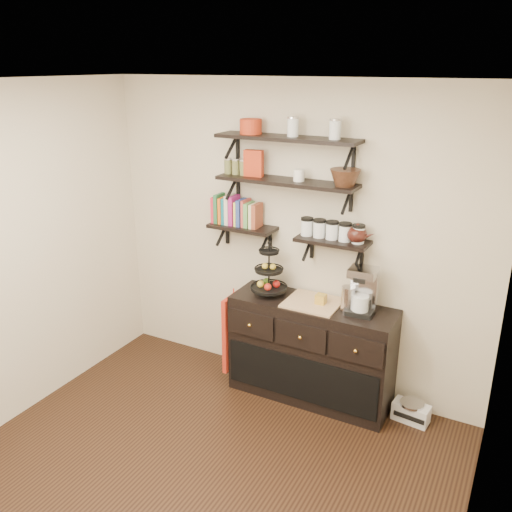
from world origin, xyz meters
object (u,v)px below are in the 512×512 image
object	(u,v)px
coffee_maker	(363,291)
radio	(411,412)
sideboard	(311,351)
fruit_stand	(269,277)

from	to	relation	value
coffee_maker	radio	distance (m)	1.10
sideboard	coffee_maker	size ratio (longest dim) A/B	3.59
coffee_maker	fruit_stand	bearing A→B (deg)	179.52
coffee_maker	radio	size ratio (longest dim) A/B	1.26
fruit_stand	coffee_maker	xyz separation A→B (m)	(0.82, 0.02, 0.03)
coffee_maker	sideboard	bearing A→B (deg)	-178.41
fruit_stand	coffee_maker	world-z (taller)	fruit_stand
fruit_stand	radio	distance (m)	1.62
sideboard	fruit_stand	bearing A→B (deg)	179.57
sideboard	fruit_stand	distance (m)	0.73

